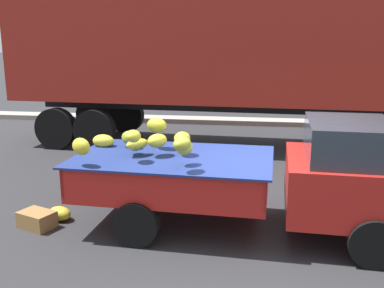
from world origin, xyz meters
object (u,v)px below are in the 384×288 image
at_px(fallen_banana_bunch_near_tailgate, 60,213).
at_px(semi_trailer, 238,51).
at_px(produce_crate, 37,219).
at_px(pickup_truck, 314,176).

bearing_deg(fallen_banana_bunch_near_tailgate, semi_trailer, 65.42).
bearing_deg(semi_trailer, fallen_banana_bunch_near_tailgate, -111.78).
relative_size(fallen_banana_bunch_near_tailgate, produce_crate, 0.77).
bearing_deg(pickup_truck, semi_trailer, 106.80).
relative_size(pickup_truck, produce_crate, 10.14).
bearing_deg(produce_crate, semi_trailer, 64.81).
bearing_deg(produce_crate, pickup_truck, 5.13).
bearing_deg(fallen_banana_bunch_near_tailgate, pickup_truck, 0.77).
height_order(pickup_truck, semi_trailer, semi_trailer).
relative_size(semi_trailer, produce_crate, 23.28).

